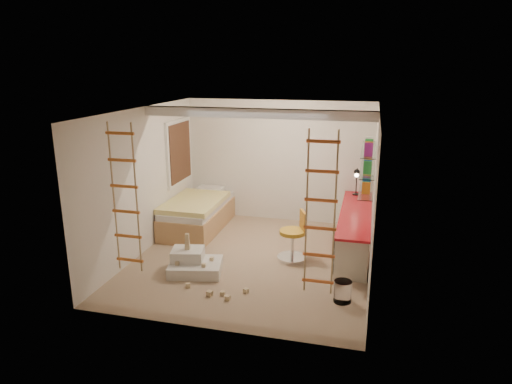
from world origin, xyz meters
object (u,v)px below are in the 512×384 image
(bed, at_px, (198,214))
(play_platform, at_px, (193,264))
(desk, at_px, (355,229))
(swivel_chair, at_px, (294,242))

(bed, xyz_separation_m, play_platform, (0.68, -1.95, -0.18))
(desk, bearing_deg, swivel_chair, -146.22)
(desk, xyz_separation_m, bed, (-3.20, 0.36, -0.07))
(bed, bearing_deg, swivel_chair, -25.38)
(swivel_chair, height_order, play_platform, swivel_chair)
(desk, distance_m, bed, 3.22)
(swivel_chair, bearing_deg, bed, 154.62)
(swivel_chair, relative_size, play_platform, 0.91)
(desk, height_order, play_platform, desk)
(desk, height_order, swivel_chair, swivel_chair)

